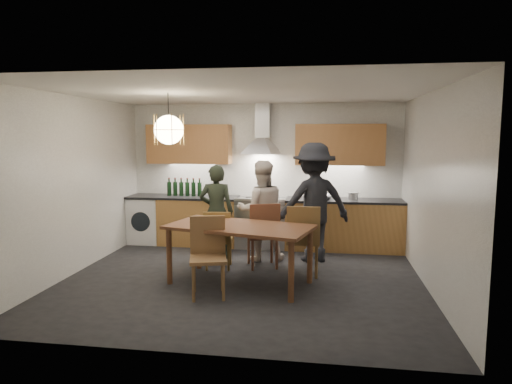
# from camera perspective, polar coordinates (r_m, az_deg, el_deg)

# --- Properties ---
(ground) EXTENTS (5.00, 5.00, 0.00)m
(ground) POSITION_cam_1_polar(r_m,az_deg,el_deg) (6.58, -1.71, -10.85)
(ground) COLOR black
(ground) RESTS_ON ground
(room_shell) EXTENTS (5.02, 4.52, 2.61)m
(room_shell) POSITION_cam_1_polar(r_m,az_deg,el_deg) (6.26, -1.76, 4.18)
(room_shell) COLOR white
(room_shell) RESTS_ON ground
(counter_run) EXTENTS (5.00, 0.62, 0.90)m
(counter_run) POSITION_cam_1_polar(r_m,az_deg,el_deg) (8.33, 0.86, -3.79)
(counter_run) COLOR tan
(counter_run) RESTS_ON ground
(range_stove) EXTENTS (0.90, 0.60, 0.92)m
(range_stove) POSITION_cam_1_polar(r_m,az_deg,el_deg) (8.33, 0.69, -3.85)
(range_stove) COLOR silver
(range_stove) RESTS_ON ground
(wall_fixtures) EXTENTS (4.30, 0.54, 1.10)m
(wall_fixtures) POSITION_cam_1_polar(r_m,az_deg,el_deg) (8.29, 0.82, 6.06)
(wall_fixtures) COLOR tan
(wall_fixtures) RESTS_ON ground
(pendant_lamp) EXTENTS (0.43, 0.43, 0.70)m
(pendant_lamp) POSITION_cam_1_polar(r_m,az_deg,el_deg) (6.41, -10.84, 7.64)
(pendant_lamp) COLOR black
(pendant_lamp) RESTS_ON ground
(dining_table) EXTENTS (2.11, 1.42, 0.81)m
(dining_table) POSITION_cam_1_polar(r_m,az_deg,el_deg) (6.22, -2.06, -5.04)
(dining_table) COLOR brown
(dining_table) RESTS_ON ground
(chair_back_left) EXTENTS (0.45, 0.45, 0.90)m
(chair_back_left) POSITION_cam_1_polar(r_m,az_deg,el_deg) (6.93, -4.78, -5.51)
(chair_back_left) COLOR brown
(chair_back_left) RESTS_ON ground
(chair_back_mid) EXTENTS (0.58, 0.58, 1.01)m
(chair_back_mid) POSITION_cam_1_polar(r_m,az_deg,el_deg) (6.94, 0.95, -4.90)
(chair_back_mid) COLOR brown
(chair_back_mid) RESTS_ON ground
(chair_back_right) EXTENTS (0.47, 0.47, 1.04)m
(chair_back_right) POSITION_cam_1_polar(r_m,az_deg,el_deg) (6.60, 5.96, -5.47)
(chair_back_right) COLOR brown
(chair_back_right) RESTS_ON ground
(chair_front) EXTENTS (0.55, 0.55, 1.00)m
(chair_front) POSITION_cam_1_polar(r_m,az_deg,el_deg) (5.88, -6.02, -7.27)
(chair_front) COLOR brown
(chair_front) RESTS_ON ground
(person_left) EXTENTS (0.60, 0.42, 1.55)m
(person_left) POSITION_cam_1_polar(r_m,az_deg,el_deg) (7.54, -4.97, -2.46)
(person_left) COLOR black
(person_left) RESTS_ON ground
(person_mid) EXTENTS (0.92, 0.80, 1.63)m
(person_mid) POSITION_cam_1_polar(r_m,az_deg,el_deg) (7.41, 0.65, -2.31)
(person_mid) COLOR beige
(person_mid) RESTS_ON ground
(person_right) EXTENTS (1.41, 1.13, 1.91)m
(person_right) POSITION_cam_1_polar(r_m,az_deg,el_deg) (7.36, 7.21, -1.31)
(person_right) COLOR black
(person_right) RESTS_ON ground
(mixing_bowl) EXTENTS (0.42, 0.42, 0.08)m
(mixing_bowl) POSITION_cam_1_polar(r_m,az_deg,el_deg) (8.12, 8.42, -0.63)
(mixing_bowl) COLOR silver
(mixing_bowl) RESTS_ON counter_run
(stock_pot) EXTENTS (0.22, 0.22, 0.12)m
(stock_pot) POSITION_cam_1_polar(r_m,az_deg,el_deg) (8.16, 12.06, -0.53)
(stock_pot) COLOR #BABABE
(stock_pot) RESTS_ON counter_run
(wine_bottles) EXTENTS (0.67, 0.08, 0.33)m
(wine_bottles) POSITION_cam_1_polar(r_m,az_deg,el_deg) (8.60, -8.95, 0.62)
(wine_bottles) COLOR black
(wine_bottles) RESTS_ON counter_run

